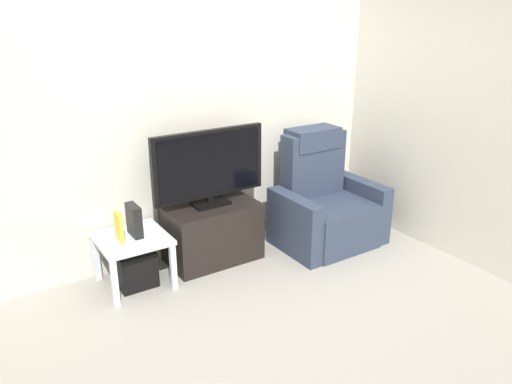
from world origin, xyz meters
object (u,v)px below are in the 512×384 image
(book_upright, at_px, (119,227))
(game_console, at_px, (134,220))
(side_table, at_px, (132,244))
(recliner_armchair, at_px, (325,205))
(tv_stand, at_px, (213,232))
(subwoofer_box, at_px, (135,267))
(television, at_px, (209,166))

(book_upright, height_order, game_console, game_console)
(side_table, bearing_deg, game_console, 15.95)
(game_console, bearing_deg, recliner_armchair, -6.74)
(tv_stand, bearing_deg, book_upright, -176.18)
(subwoofer_box, bearing_deg, book_upright, -168.69)
(recliner_armchair, bearing_deg, subwoofer_box, 175.43)
(side_table, bearing_deg, book_upright, -168.69)
(recliner_armchair, distance_m, subwoofer_box, 1.87)
(television, relative_size, subwoofer_box, 3.45)
(side_table, height_order, game_console, game_console)
(tv_stand, relative_size, recliner_armchair, 0.75)
(tv_stand, bearing_deg, game_console, -177.87)
(tv_stand, height_order, book_upright, book_upright)
(tv_stand, bearing_deg, subwoofer_box, -177.20)
(tv_stand, bearing_deg, side_table, -177.20)
(television, distance_m, game_console, 0.78)
(recliner_armchair, distance_m, game_console, 1.83)
(television, bearing_deg, tv_stand, -90.00)
(side_table, height_order, subwoofer_box, side_table)
(television, xyz_separation_m, book_upright, (-0.84, -0.08, -0.33))
(tv_stand, relative_size, game_console, 3.12)
(television, bearing_deg, book_upright, -174.91)
(side_table, relative_size, subwoofer_box, 1.80)
(side_table, bearing_deg, television, 4.25)
(subwoofer_box, xyz_separation_m, game_console, (0.04, 0.01, 0.41))
(tv_stand, distance_m, book_upright, 0.89)
(side_table, xyz_separation_m, game_console, (0.04, 0.01, 0.20))
(recliner_armchair, height_order, side_table, recliner_armchair)
(recliner_armchair, height_order, book_upright, recliner_armchair)
(side_table, relative_size, game_console, 2.09)
(television, xyz_separation_m, side_table, (-0.74, -0.06, -0.51))
(recliner_armchair, bearing_deg, game_console, 174.99)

